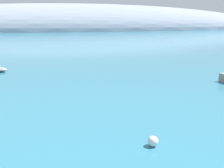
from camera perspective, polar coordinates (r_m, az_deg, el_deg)
name	(u,v)px	position (r m, az deg, el deg)	size (l,w,h in m)	color
distant_ridge	(71,30)	(217.75, -8.46, 11.16)	(345.11, 80.21, 39.13)	#8E99AD
mooring_buoy_white	(153,141)	(20.00, 8.54, -11.73)	(0.77, 0.77, 0.77)	silver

